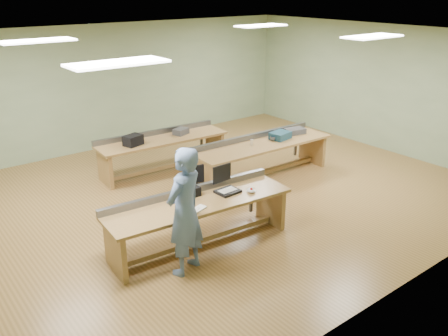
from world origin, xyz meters
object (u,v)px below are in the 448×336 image
at_px(task_chair, 198,194).
at_px(parts_bin_teal, 280,135).
at_px(camera_bag, 193,192).
at_px(drinks_can, 252,142).
at_px(workbench_mid, 262,151).
at_px(mug, 273,139).
at_px(workbench_back, 162,147).
at_px(person, 185,212).
at_px(laptop_base, 228,191).
at_px(workbench_front, 199,212).
at_px(parts_bin_grey, 295,131).

relative_size(task_chair, parts_bin_teal, 1.86).
distance_m(camera_bag, drinks_can, 2.74).
relative_size(camera_bag, task_chair, 0.28).
height_order(task_chair, parts_bin_teal, parts_bin_teal).
distance_m(workbench_mid, camera_bag, 2.97).
bearing_deg(workbench_mid, task_chair, -165.47).
xyz_separation_m(parts_bin_teal, mug, (-0.22, -0.01, -0.03)).
relative_size(workbench_back, camera_bag, 13.11).
height_order(person, laptop_base, person).
height_order(workbench_back, laptop_base, workbench_back).
relative_size(workbench_front, workbench_back, 1.04).
bearing_deg(parts_bin_grey, workbench_front, -157.03).
relative_size(workbench_back, laptop_base, 8.02).
distance_m(workbench_mid, workbench_back, 2.16).
distance_m(workbench_back, laptop_base, 3.19).
bearing_deg(person, parts_bin_grey, -175.11).
distance_m(workbench_front, laptop_base, 0.59).
height_order(parts_bin_teal, parts_bin_grey, parts_bin_teal).
bearing_deg(workbench_back, drinks_can, -48.61).
bearing_deg(drinks_can, parts_bin_grey, 1.21).
bearing_deg(parts_bin_teal, mug, -178.34).
bearing_deg(workbench_front, laptop_base, 2.14).
relative_size(person, mug, 15.21).
bearing_deg(parts_bin_grey, person, -154.29).
height_order(workbench_mid, mug, workbench_mid).
xyz_separation_m(workbench_front, laptop_base, (0.55, -0.02, 0.21)).
bearing_deg(task_chair, workbench_back, 89.51).
bearing_deg(task_chair, workbench_front, -111.31).
bearing_deg(drinks_can, camera_bag, -150.52).
height_order(workbench_front, task_chair, workbench_front).
height_order(workbench_mid, parts_bin_teal, parts_bin_teal).
bearing_deg(mug, parts_bin_grey, 6.03).
distance_m(task_chair, mug, 2.33).
relative_size(mug, drinks_can, 1.03).
xyz_separation_m(workbench_front, camera_bag, (0.03, 0.19, 0.27)).
bearing_deg(workbench_front, parts_bin_grey, 27.47).
xyz_separation_m(workbench_mid, parts_bin_teal, (0.50, -0.02, 0.26)).
xyz_separation_m(task_chair, drinks_can, (1.69, 0.47, 0.52)).
xyz_separation_m(workbench_mid, drinks_can, (-0.26, 0.02, 0.25)).
relative_size(laptop_base, parts_bin_teal, 0.85).
relative_size(workbench_front, laptop_base, 8.36).
height_order(workbench_mid, parts_bin_grey, parts_bin_grey).
bearing_deg(laptop_base, parts_bin_teal, 27.48).
distance_m(workbench_mid, task_chair, 2.02).
distance_m(camera_bag, mug, 3.20).
bearing_deg(laptop_base, workbench_mid, 33.42).
distance_m(workbench_front, camera_bag, 0.33).
relative_size(workbench_mid, person, 1.71).
bearing_deg(camera_bag, workbench_mid, 24.54).
distance_m(person, laptop_base, 1.22).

